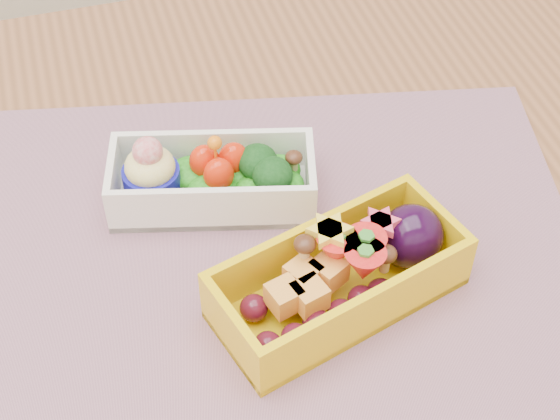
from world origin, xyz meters
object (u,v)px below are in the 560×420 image
object	(u,v)px
bento_white	(211,179)
table	(267,365)
bento_yellow	(344,275)
placemat	(272,252)

from	to	relation	value
bento_white	table	bearing A→B (deg)	-66.55
table	bento_yellow	bearing A→B (deg)	-25.35
table	bento_yellow	distance (m)	0.14
table	bento_yellow	world-z (taller)	bento_yellow
placemat	bento_yellow	xyz separation A→B (m)	(0.04, -0.06, 0.03)
placemat	bento_yellow	bearing A→B (deg)	-57.27
table	bento_white	bearing A→B (deg)	99.09
placemat	bento_white	bearing A→B (deg)	114.76
bento_white	bento_yellow	world-z (taller)	bento_white
bento_yellow	table	bearing A→B (deg)	138.37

